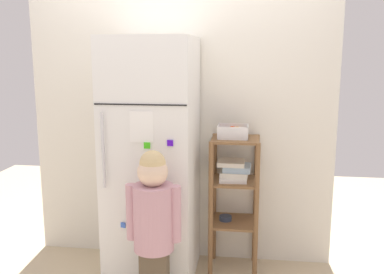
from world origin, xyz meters
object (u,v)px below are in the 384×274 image
at_px(refrigerator, 153,161).
at_px(pantry_shelf_unit, 234,186).
at_px(fruit_bin, 234,133).
at_px(child_standing, 154,217).

height_order(refrigerator, pantry_shelf_unit, refrigerator).
distance_m(refrigerator, pantry_shelf_unit, 0.65).
distance_m(pantry_shelf_unit, fruit_bin, 0.41).
relative_size(child_standing, pantry_shelf_unit, 1.03).
relative_size(refrigerator, child_standing, 1.64).
xyz_separation_m(refrigerator, child_standing, (0.11, -0.50, -0.23)).
bearing_deg(refrigerator, child_standing, -77.11).
xyz_separation_m(child_standing, pantry_shelf_unit, (0.48, 0.66, 0.02)).
bearing_deg(refrigerator, fruit_bin, 15.46).
distance_m(child_standing, pantry_shelf_unit, 0.81).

